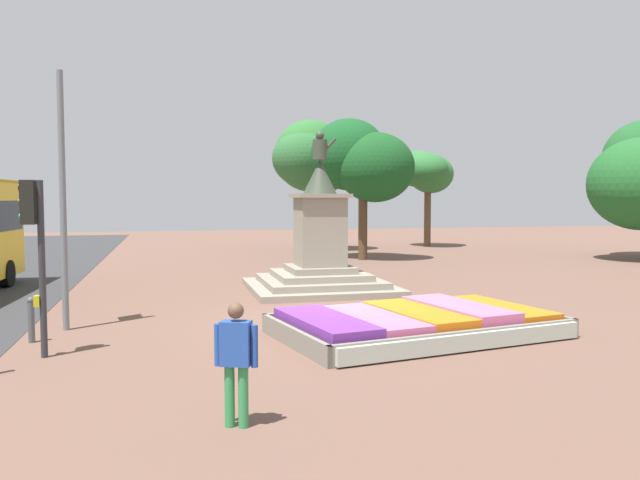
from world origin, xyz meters
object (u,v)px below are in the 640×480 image
Objects in this scene: statue_monument at (320,255)px; banner_pole at (63,194)px; pedestrian_with_handbag at (236,356)px; kerb_bollard_mid_a at (31,319)px; traffic_light_near_crossing at (35,235)px; flower_planter at (418,323)px.

banner_pole is at bearing -146.94° from statue_monument.
pedestrian_with_handbag reaches higher than kerb_bollard_mid_a.
traffic_light_near_crossing is 3.48× the size of kerb_bollard_mid_a.
flower_planter is 7.02m from statue_monument.
statue_monument is 10.04m from traffic_light_near_crossing.
kerb_bollard_mid_a reaches higher than flower_planter.
statue_monument is 0.89× the size of banner_pole.
statue_monument is 12.06m from pedestrian_with_handbag.
pedestrian_with_handbag reaches higher than flower_planter.
banner_pole reaches higher than kerb_bollard_mid_a.
statue_monument is (-0.45, 6.95, 0.88)m from flower_planter.
traffic_light_near_crossing reaches higher than flower_planter.
pedestrian_with_handbag is at bearing -108.88° from statue_monument.
statue_monument is at bearing 33.06° from banner_pole.
pedestrian_with_handbag is at bearing -54.11° from traffic_light_near_crossing.
traffic_light_near_crossing is 5.56m from pedestrian_with_handbag.
traffic_light_near_crossing is (-7.06, -7.04, 1.12)m from statue_monument.
statue_monument reaches higher than pedestrian_with_handbag.
banner_pole is 6.11× the size of kerb_bollard_mid_a.
banner_pole reaches higher than flower_planter.
statue_monument is 8.51m from banner_pole.
statue_monument reaches higher than kerb_bollard_mid_a.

